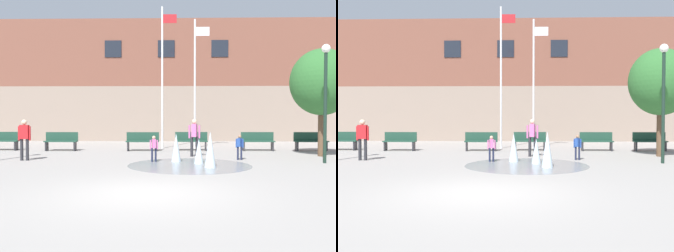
# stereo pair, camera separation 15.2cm
# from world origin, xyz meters

# --- Properties ---
(ground_plane) EXTENTS (100.00, 100.00, 0.00)m
(ground_plane) POSITION_xyz_m (0.00, 0.00, 0.00)
(ground_plane) COLOR gray
(library_building) EXTENTS (36.00, 6.05, 8.08)m
(library_building) POSITION_xyz_m (0.00, 20.03, 4.04)
(library_building) COLOR gray
(library_building) RESTS_ON ground
(splash_fountain) EXTENTS (4.35, 4.35, 1.22)m
(splash_fountain) POSITION_xyz_m (1.33, 5.11, 0.41)
(splash_fountain) COLOR gray
(splash_fountain) RESTS_ON ground
(park_bench_far_left) EXTENTS (1.60, 0.44, 0.91)m
(park_bench_far_left) POSITION_xyz_m (-7.95, 10.43, 0.48)
(park_bench_far_left) COLOR #28282D
(park_bench_far_left) RESTS_ON ground
(park_bench_left_of_flagpoles) EXTENTS (1.60, 0.44, 0.91)m
(park_bench_left_of_flagpoles) POSITION_xyz_m (-4.97, 10.26, 0.48)
(park_bench_left_of_flagpoles) COLOR #28282D
(park_bench_left_of_flagpoles) RESTS_ON ground
(park_bench_under_left_flagpole) EXTENTS (1.60, 0.44, 0.91)m
(park_bench_under_left_flagpole) POSITION_xyz_m (-0.96, 10.30, 0.48)
(park_bench_under_left_flagpole) COLOR #28282D
(park_bench_under_left_flagpole) RESTS_ON ground
(park_bench_center) EXTENTS (1.60, 0.44, 0.91)m
(park_bench_center) POSITION_xyz_m (1.43, 10.53, 0.48)
(park_bench_center) COLOR #28282D
(park_bench_center) RESTS_ON ground
(park_bench_under_right_flagpole) EXTENTS (1.60, 0.44, 0.91)m
(park_bench_under_right_flagpole) POSITION_xyz_m (4.69, 10.51, 0.48)
(park_bench_under_right_flagpole) COLOR #28282D
(park_bench_under_right_flagpole) RESTS_ON ground
(park_bench_far_right) EXTENTS (1.60, 0.44, 0.91)m
(park_bench_far_right) POSITION_xyz_m (7.28, 10.53, 0.48)
(park_bench_far_right) COLOR #28282D
(park_bench_far_right) RESTS_ON ground
(child_in_fountain) EXTENTS (0.31, 0.24, 0.99)m
(child_in_fountain) POSITION_xyz_m (3.19, 6.60, 0.58)
(child_in_fountain) COLOR #1E233D
(child_in_fountain) RESTS_ON ground
(adult_watching) EXTENTS (0.50, 0.21, 1.59)m
(adult_watching) POSITION_xyz_m (-5.19, 6.21, 0.93)
(adult_watching) COLOR #28282D
(adult_watching) RESTS_ON ground
(teen_by_trashcan) EXTENTS (0.50, 0.38, 1.59)m
(teen_by_trashcan) POSITION_xyz_m (1.46, 7.79, 0.93)
(teen_by_trashcan) COLOR #28282D
(teen_by_trashcan) RESTS_ON ground
(child_running) EXTENTS (0.31, 0.24, 0.99)m
(child_running) POSITION_xyz_m (-0.14, 5.93, 0.58)
(child_running) COLOR #1E233D
(child_running) RESTS_ON ground
(flagpole_left) EXTENTS (0.80, 0.10, 7.36)m
(flagpole_left) POSITION_xyz_m (-0.02, 11.63, 3.92)
(flagpole_left) COLOR silver
(flagpole_left) RESTS_ON ground
(flagpole_right) EXTENTS (0.80, 0.10, 6.70)m
(flagpole_right) POSITION_xyz_m (1.68, 11.63, 3.59)
(flagpole_right) COLOR silver
(flagpole_right) RESTS_ON ground
(lamp_post_right_lane) EXTENTS (0.32, 0.32, 4.35)m
(lamp_post_right_lane) POSITION_xyz_m (6.16, 5.68, 2.80)
(lamp_post_right_lane) COLOR #192D23
(lamp_post_right_lane) RESTS_ON ground
(street_tree_near_building) EXTENTS (2.67, 2.67, 4.58)m
(street_tree_near_building) POSITION_xyz_m (6.89, 8.04, 3.15)
(street_tree_near_building) COLOR brown
(street_tree_near_building) RESTS_ON ground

